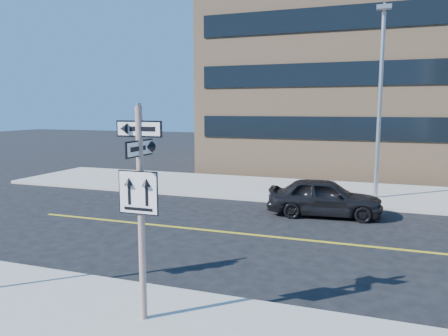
% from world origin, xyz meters
% --- Properties ---
extents(ground, '(120.00, 120.00, 0.00)m').
position_xyz_m(ground, '(0.00, 0.00, 0.00)').
color(ground, black).
rests_on(ground, ground).
extents(sign_pole, '(0.92, 0.92, 4.06)m').
position_xyz_m(sign_pole, '(0.00, -2.51, 2.44)').
color(sign_pole, beige).
rests_on(sign_pole, near_sidewalk).
extents(parked_car_a, '(2.12, 4.44, 1.46)m').
position_xyz_m(parked_car_a, '(2.17, 7.39, 0.73)').
color(parked_car_a, black).
rests_on(parked_car_a, ground).
extents(streetlight_a, '(0.55, 2.25, 8.00)m').
position_xyz_m(streetlight_a, '(4.00, 10.76, 4.76)').
color(streetlight_a, gray).
rests_on(streetlight_a, far_sidewalk).
extents(building_brick, '(18.00, 18.00, 18.00)m').
position_xyz_m(building_brick, '(2.00, 25.00, 9.00)').
color(building_brick, '#A47E5B').
rests_on(building_brick, ground).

